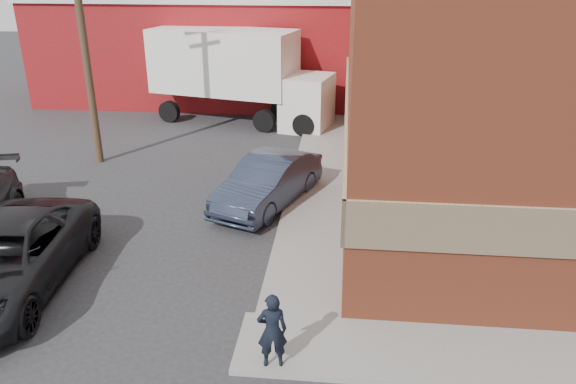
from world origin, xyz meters
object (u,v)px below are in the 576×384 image
(warehouse, at_px, (206,42))
(sedan, at_px, (268,182))
(suv_a, at_px, (4,259))
(utility_pole, at_px, (82,29))
(man, at_px, (272,330))
(box_truck, at_px, (240,70))

(warehouse, height_order, sedan, warehouse)
(warehouse, relative_size, suv_a, 2.85)
(utility_pole, bearing_deg, man, -53.64)
(utility_pole, height_order, suv_a, utility_pole)
(box_truck, bearing_deg, warehouse, 131.72)
(warehouse, xyz_separation_m, suv_a, (-0.01, -19.50, -2.02))
(utility_pole, bearing_deg, warehouse, 82.23)
(warehouse, xyz_separation_m, box_truck, (2.77, -5.23, -0.47))
(utility_pole, relative_size, man, 6.03)
(warehouse, relative_size, box_truck, 1.90)
(man, height_order, sedan, man)
(warehouse, height_order, man, warehouse)
(sedan, relative_size, suv_a, 0.79)
(man, bearing_deg, suv_a, -28.42)
(utility_pole, bearing_deg, suv_a, -80.06)
(suv_a, height_order, box_truck, box_truck)
(man, relative_size, sedan, 0.33)
(suv_a, bearing_deg, box_truck, 74.91)
(man, distance_m, sedan, 7.43)
(warehouse, relative_size, man, 10.92)
(sedan, bearing_deg, suv_a, -113.24)
(box_truck, bearing_deg, sedan, -61.02)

